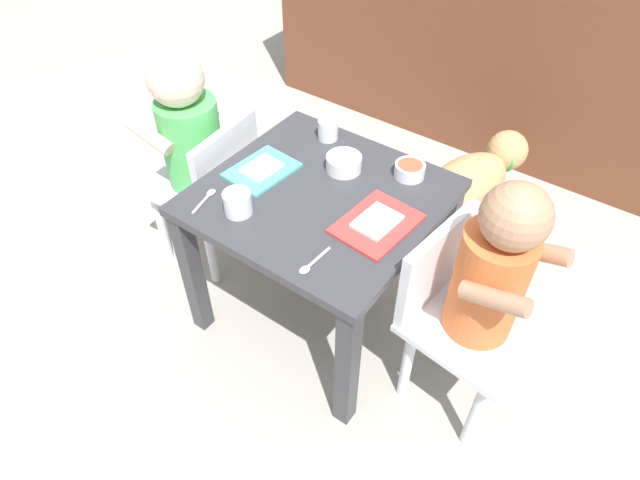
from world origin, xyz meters
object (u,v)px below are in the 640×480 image
object	(u,v)px
dining_table	(320,218)
water_cup_right	(238,204)
seated_child_right	(484,280)
food_tray_left	(262,170)
spoon_by_right_tray	(206,198)
water_cup_left	(328,131)
food_tray_right	(377,223)
veggie_bowl_far	(410,170)
dog	(472,180)
cereal_bowl_left_side	(344,163)
seated_child_left	(192,140)
spoon_by_left_tray	(312,263)

from	to	relation	value
dining_table	water_cup_right	bearing A→B (deg)	-124.25
seated_child_right	food_tray_left	xyz separation A→B (m)	(-0.62, -0.01, 0.03)
water_cup_right	spoon_by_right_tray	size ratio (longest dim) A/B	0.68
dining_table	water_cup_left	distance (m)	0.27
food_tray_right	water_cup_right	distance (m)	0.33
veggie_bowl_far	food_tray_right	bearing A→B (deg)	-81.58
dog	food_tray_left	bearing A→B (deg)	-120.11
dog	food_tray_left	size ratio (longest dim) A/B	2.59
cereal_bowl_left_side	spoon_by_right_tray	xyz separation A→B (m)	(-0.21, -0.30, -0.02)
food_tray_right	spoon_by_right_tray	distance (m)	0.42
food_tray_left	cereal_bowl_left_side	size ratio (longest dim) A/B	2.00
seated_child_right	seated_child_left	bearing A→B (deg)	179.71
water_cup_left	veggie_bowl_far	distance (m)	0.27
seated_child_left	spoon_by_right_tray	size ratio (longest dim) A/B	7.13
dog	cereal_bowl_left_side	size ratio (longest dim) A/B	5.16
dining_table	dog	bearing A→B (deg)	72.94
seated_child_right	water_cup_left	distance (m)	0.61
seated_child_left	seated_child_right	world-z (taller)	same
water_cup_right	veggie_bowl_far	bearing A→B (deg)	54.31
dining_table	seated_child_right	xyz separation A→B (m)	(0.45, -0.01, 0.06)
seated_child_right	spoon_by_left_tray	world-z (taller)	seated_child_right
seated_child_left	food_tray_left	size ratio (longest dim) A/B	3.85
water_cup_left	spoon_by_left_tray	distance (m)	0.48
dog	spoon_by_left_tray	bearing A→B (deg)	-94.14
food_tray_left	spoon_by_left_tray	bearing A→B (deg)	-31.97
spoon_by_right_tray	cereal_bowl_left_side	bearing A→B (deg)	55.28
food_tray_right	water_cup_right	bearing A→B (deg)	-152.07
water_cup_left	spoon_by_right_tray	world-z (taller)	water_cup_left
water_cup_left	seated_child_right	bearing A→B (deg)	-20.92
seated_child_right	spoon_by_right_tray	size ratio (longest dim) A/B	7.14
seated_child_left	food_tray_left	world-z (taller)	seated_child_left
cereal_bowl_left_side	seated_child_left	bearing A→B (deg)	-164.83
food_tray_left	water_cup_right	xyz separation A→B (m)	(0.06, -0.15, 0.02)
seated_child_left	spoon_by_left_tray	xyz separation A→B (m)	(0.57, -0.20, 0.02)
dog	spoon_by_left_tray	world-z (taller)	spoon_by_left_tray
food_tray_right	cereal_bowl_left_side	world-z (taller)	cereal_bowl_left_side
dog	veggie_bowl_far	world-z (taller)	veggie_bowl_far
food_tray_right	veggie_bowl_far	bearing A→B (deg)	98.42
seated_child_left	water_cup_left	bearing A→B (deg)	33.42
dining_table	seated_child_left	distance (m)	0.45
cereal_bowl_left_side	spoon_by_right_tray	bearing A→B (deg)	-124.72
seated_child_right	dog	distance (m)	0.71
spoon_by_right_tray	dog	bearing A→B (deg)	63.14
veggie_bowl_far	spoon_by_left_tray	xyz separation A→B (m)	(-0.02, -0.40, -0.02)
seated_child_right	food_tray_right	distance (m)	0.27
dog	water_cup_right	distance (m)	0.88
veggie_bowl_far	spoon_by_right_tray	distance (m)	0.52
water_cup_left	spoon_by_left_tray	size ratio (longest dim) A/B	0.57
dining_table	cereal_bowl_left_side	bearing A→B (deg)	93.60
seated_child_right	spoon_by_right_tray	xyz separation A→B (m)	(-0.66, -0.17, 0.02)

